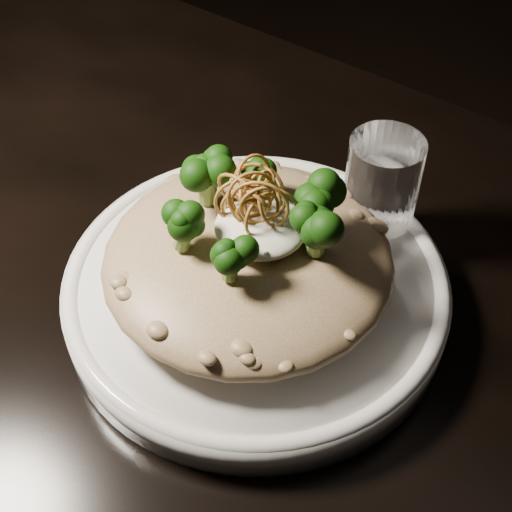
% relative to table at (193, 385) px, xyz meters
% --- Properties ---
extents(table, '(1.10, 0.80, 0.75)m').
position_rel_table_xyz_m(table, '(0.00, 0.00, 0.00)').
color(table, black).
rests_on(table, ground).
extents(plate, '(0.30, 0.30, 0.03)m').
position_rel_table_xyz_m(plate, '(0.03, 0.05, 0.10)').
color(plate, white).
rests_on(plate, table).
extents(risotto, '(0.22, 0.22, 0.05)m').
position_rel_table_xyz_m(risotto, '(0.03, 0.05, 0.14)').
color(risotto, brown).
rests_on(risotto, plate).
extents(broccoli, '(0.12, 0.12, 0.04)m').
position_rel_table_xyz_m(broccoli, '(0.03, 0.05, 0.18)').
color(broccoli, black).
rests_on(broccoli, risotto).
extents(cheese, '(0.07, 0.07, 0.02)m').
position_rel_table_xyz_m(cheese, '(0.03, 0.05, 0.17)').
color(cheese, white).
rests_on(cheese, risotto).
extents(shallots, '(0.06, 0.06, 0.04)m').
position_rel_table_xyz_m(shallots, '(0.03, 0.06, 0.20)').
color(shallots, brown).
rests_on(shallots, cheese).
extents(drinking_glass, '(0.06, 0.06, 0.11)m').
position_rel_table_xyz_m(drinking_glass, '(0.07, 0.17, 0.14)').
color(drinking_glass, white).
rests_on(drinking_glass, table).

